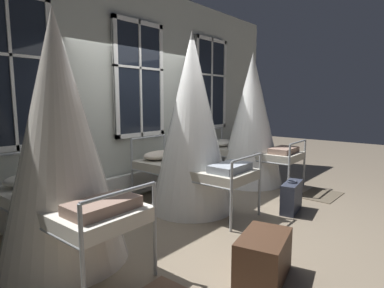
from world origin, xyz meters
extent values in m
plane|color=gray|center=(0.00, 0.00, 0.00)|extent=(19.63, 19.63, 0.00)
cube|color=#B2B7AD|center=(0.00, 1.22, 1.78)|extent=(8.03, 0.10, 3.56)
cube|color=black|center=(-1.99, 1.11, 1.99)|extent=(1.04, 0.02, 1.91)
cube|color=silver|center=(-1.99, 1.11, 1.07)|extent=(1.04, 0.06, 0.07)
cube|color=silver|center=(-1.51, 1.11, 1.99)|extent=(0.07, 0.06, 1.91)
cube|color=silver|center=(-1.99, 1.11, 1.99)|extent=(0.04, 0.06, 1.91)
cube|color=silver|center=(-1.99, 1.11, 2.18)|extent=(1.04, 0.06, 0.04)
cube|color=black|center=(0.00, 1.11, 1.99)|extent=(1.04, 0.02, 1.91)
cube|color=silver|center=(0.00, 1.11, 1.07)|extent=(1.04, 0.06, 0.07)
cube|color=silver|center=(0.00, 1.11, 2.91)|extent=(1.04, 0.06, 0.07)
cube|color=silver|center=(-0.49, 1.11, 1.99)|extent=(0.07, 0.06, 1.91)
cube|color=silver|center=(0.49, 1.11, 1.99)|extent=(0.07, 0.06, 1.91)
cube|color=silver|center=(0.00, 1.11, 1.99)|extent=(0.04, 0.06, 1.91)
cube|color=silver|center=(0.00, 1.11, 2.18)|extent=(1.04, 0.06, 0.04)
cube|color=black|center=(1.99, 1.11, 1.99)|extent=(1.04, 0.02, 1.91)
cube|color=silver|center=(1.99, 1.11, 1.07)|extent=(1.04, 0.06, 0.07)
cube|color=silver|center=(1.99, 1.11, 2.91)|extent=(1.04, 0.06, 0.07)
cube|color=silver|center=(1.51, 1.11, 1.99)|extent=(0.07, 0.06, 1.91)
cube|color=silver|center=(2.48, 1.11, 1.99)|extent=(0.07, 0.06, 1.91)
cube|color=silver|center=(1.99, 1.11, 1.99)|extent=(0.04, 0.06, 1.91)
cube|color=silver|center=(1.99, 1.11, 2.18)|extent=(1.04, 0.06, 0.04)
cube|color=silver|center=(0.00, 1.09, 0.25)|extent=(4.59, 0.10, 0.36)
cylinder|color=#9EA3A8|center=(-1.66, 0.95, 0.51)|extent=(0.04, 0.04, 1.03)
cylinder|color=#9EA3A8|center=(-2.37, -0.95, 0.45)|extent=(0.04, 0.04, 0.90)
cylinder|color=#9EA3A8|center=(-1.62, -0.93, 0.45)|extent=(0.04, 0.04, 0.90)
cylinder|color=#9EA3A8|center=(-2.39, 0.00, 0.54)|extent=(0.07, 1.88, 0.03)
cylinder|color=#9EA3A8|center=(-1.64, 0.01, 0.54)|extent=(0.07, 1.88, 0.03)
cylinder|color=#9EA3A8|center=(-2.03, 0.95, 1.03)|extent=(0.76, 0.05, 0.03)
cylinder|color=#9EA3A8|center=(-1.99, -0.94, 0.90)|extent=(0.76, 0.05, 0.03)
cube|color=silver|center=(-2.01, 0.00, 0.61)|extent=(0.81, 1.92, 0.14)
ellipsoid|color=silver|center=(-2.03, 0.71, 0.75)|extent=(0.59, 0.41, 0.14)
cube|color=gray|center=(-2.00, -0.68, 0.73)|extent=(0.63, 0.37, 0.10)
cone|color=silver|center=(-2.01, 0.00, 1.27)|extent=(1.28, 1.28, 2.54)
cylinder|color=#9EA3A8|center=(-0.35, 0.95, 0.51)|extent=(0.04, 0.04, 1.03)
cylinder|color=#9EA3A8|center=(0.41, 0.96, 0.51)|extent=(0.04, 0.04, 1.03)
cylinder|color=#9EA3A8|center=(-0.32, -0.93, 0.45)|extent=(0.04, 0.04, 0.90)
cylinder|color=#9EA3A8|center=(0.44, -0.92, 0.45)|extent=(0.04, 0.04, 0.90)
cylinder|color=#9EA3A8|center=(-0.33, 0.01, 0.54)|extent=(0.06, 1.88, 0.03)
cylinder|color=#9EA3A8|center=(0.42, 0.02, 0.54)|extent=(0.06, 1.88, 0.03)
cylinder|color=#9EA3A8|center=(0.03, 0.96, 1.03)|extent=(0.76, 0.04, 0.03)
cylinder|color=#9EA3A8|center=(0.06, -0.93, 0.90)|extent=(0.76, 0.04, 0.03)
cube|color=#B7B2A3|center=(0.05, 0.02, 0.61)|extent=(0.81, 1.92, 0.14)
ellipsoid|color=beige|center=(0.04, 0.72, 0.75)|extent=(0.59, 0.41, 0.14)
cube|color=#8C939E|center=(0.06, -0.67, 0.73)|extent=(0.63, 0.37, 0.10)
cone|color=white|center=(0.05, 0.02, 1.32)|extent=(1.28, 1.28, 2.65)
cylinder|color=#9EA3A8|center=(1.55, 1.02, 0.51)|extent=(0.04, 0.04, 1.03)
cylinder|color=#9EA3A8|center=(2.30, 1.04, 0.51)|extent=(0.04, 0.04, 1.03)
cylinder|color=#9EA3A8|center=(1.60, -0.86, 0.45)|extent=(0.04, 0.04, 0.90)
cylinder|color=#9EA3A8|center=(2.35, -0.84, 0.45)|extent=(0.04, 0.04, 0.90)
cylinder|color=#9EA3A8|center=(1.57, 0.08, 0.54)|extent=(0.08, 1.88, 0.03)
cylinder|color=#9EA3A8|center=(2.33, 0.10, 0.54)|extent=(0.08, 1.88, 0.03)
cylinder|color=#9EA3A8|center=(1.92, 1.03, 1.03)|extent=(0.76, 0.05, 0.03)
cylinder|color=#9EA3A8|center=(1.97, -0.85, 0.90)|extent=(0.76, 0.05, 0.03)
cube|color=#B7B2A3|center=(1.95, 0.09, 0.61)|extent=(0.83, 1.92, 0.14)
ellipsoid|color=silver|center=(1.93, 0.79, 0.75)|extent=(0.60, 0.42, 0.14)
cube|color=gray|center=(1.97, -0.59, 0.73)|extent=(0.64, 0.38, 0.10)
cone|color=white|center=(1.95, 0.09, 1.28)|extent=(1.28, 1.28, 2.56)
cube|color=brown|center=(1.99, -1.29, 0.01)|extent=(0.81, 0.57, 0.01)
cube|color=#2D3342|center=(0.89, -1.21, 0.22)|extent=(0.59, 0.29, 0.44)
cube|color=tan|center=(0.87, -1.11, 0.22)|extent=(0.50, 0.10, 0.03)
torus|color=#2D3342|center=(0.89, -1.21, 0.46)|extent=(0.17, 0.17, 0.02)
cube|color=#472D1E|center=(-1.00, -1.74, 0.21)|extent=(0.71, 0.53, 0.41)
camera|label=1|loc=(-3.54, -3.01, 1.65)|focal=29.56mm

